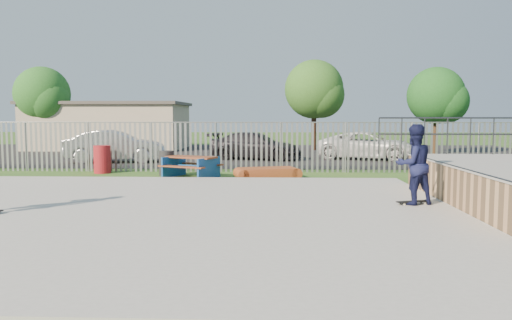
{
  "coord_description": "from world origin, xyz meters",
  "views": [
    {
      "loc": [
        3.39,
        -10.94,
        2.23
      ],
      "look_at": [
        2.89,
        2.0,
        1.1
      ],
      "focal_mm": 35.0,
      "sensor_mm": 36.0,
      "label": 1
    }
  ],
  "objects_px": {
    "skater_navy": "(414,165)",
    "tree_left": "(42,94)",
    "funbox": "(267,173)",
    "car_white": "(368,146)",
    "trash_bin_grey": "(167,163)",
    "picnic_table": "(191,167)",
    "tree_right": "(436,96)",
    "tree_mid": "(314,89)",
    "car_dark": "(255,146)",
    "trash_bin_red": "(102,159)",
    "car_silver": "(115,146)"
  },
  "relations": [
    {
      "from": "skater_navy",
      "to": "tree_left",
      "type": "bearing_deg",
      "value": -66.12
    },
    {
      "from": "tree_left",
      "to": "skater_navy",
      "type": "bearing_deg",
      "value": -47.56
    },
    {
      "from": "funbox",
      "to": "car_white",
      "type": "bearing_deg",
      "value": 42.18
    },
    {
      "from": "trash_bin_grey",
      "to": "tree_left",
      "type": "height_order",
      "value": "tree_left"
    },
    {
      "from": "picnic_table",
      "to": "funbox",
      "type": "xyz_separation_m",
      "value": [
        2.79,
        -0.18,
        -0.2
      ]
    },
    {
      "from": "tree_left",
      "to": "trash_bin_grey",
      "type": "bearing_deg",
      "value": -50.51
    },
    {
      "from": "tree_right",
      "to": "skater_navy",
      "type": "xyz_separation_m",
      "value": [
        -6.11,
        -17.85,
        -2.33
      ]
    },
    {
      "from": "car_white",
      "to": "tree_mid",
      "type": "relative_size",
      "value": 0.86
    },
    {
      "from": "trash_bin_grey",
      "to": "skater_navy",
      "type": "relative_size",
      "value": 0.49
    },
    {
      "from": "trash_bin_grey",
      "to": "picnic_table",
      "type": "bearing_deg",
      "value": -29.3
    },
    {
      "from": "tree_left",
      "to": "tree_mid",
      "type": "distance_m",
      "value": 17.65
    },
    {
      "from": "funbox",
      "to": "car_dark",
      "type": "height_order",
      "value": "car_dark"
    },
    {
      "from": "trash_bin_grey",
      "to": "car_white",
      "type": "xyz_separation_m",
      "value": [
        8.91,
        7.36,
        0.26
      ]
    },
    {
      "from": "trash_bin_grey",
      "to": "tree_mid",
      "type": "distance_m",
      "value": 16.29
    },
    {
      "from": "tree_mid",
      "to": "picnic_table",
      "type": "bearing_deg",
      "value": -110.47
    },
    {
      "from": "trash_bin_red",
      "to": "car_silver",
      "type": "relative_size",
      "value": 0.23
    },
    {
      "from": "tree_mid",
      "to": "car_white",
      "type": "bearing_deg",
      "value": -72.32
    },
    {
      "from": "trash_bin_grey",
      "to": "skater_navy",
      "type": "distance_m",
      "value": 10.02
    },
    {
      "from": "picnic_table",
      "to": "car_white",
      "type": "xyz_separation_m",
      "value": [
        7.87,
        7.94,
        0.33
      ]
    },
    {
      "from": "tree_right",
      "to": "trash_bin_grey",
      "type": "bearing_deg",
      "value": -140.57
    },
    {
      "from": "skater_navy",
      "to": "car_silver",
      "type": "bearing_deg",
      "value": -65.77
    },
    {
      "from": "tree_mid",
      "to": "skater_navy",
      "type": "xyz_separation_m",
      "value": [
        0.73,
        -21.2,
        -2.89
      ]
    },
    {
      "from": "funbox",
      "to": "car_silver",
      "type": "bearing_deg",
      "value": 125.89
    },
    {
      "from": "funbox",
      "to": "picnic_table",
      "type": "bearing_deg",
      "value": 160.43
    },
    {
      "from": "picnic_table",
      "to": "car_dark",
      "type": "relative_size",
      "value": 0.49
    },
    {
      "from": "trash_bin_red",
      "to": "car_silver",
      "type": "height_order",
      "value": "car_silver"
    },
    {
      "from": "car_dark",
      "to": "car_white",
      "type": "xyz_separation_m",
      "value": [
        5.82,
        0.27,
        0.02
      ]
    },
    {
      "from": "car_white",
      "to": "tree_mid",
      "type": "distance_m",
      "value": 8.13
    },
    {
      "from": "skater_navy",
      "to": "trash_bin_red",
      "type": "bearing_deg",
      "value": -55.15
    },
    {
      "from": "trash_bin_grey",
      "to": "tree_mid",
      "type": "relative_size",
      "value": 0.16
    },
    {
      "from": "trash_bin_red",
      "to": "skater_navy",
      "type": "relative_size",
      "value": 0.57
    },
    {
      "from": "car_white",
      "to": "tree_left",
      "type": "xyz_separation_m",
      "value": [
        -19.87,
        5.94,
        2.93
      ]
    },
    {
      "from": "car_silver",
      "to": "funbox",
      "type": "bearing_deg",
      "value": -137.56
    },
    {
      "from": "car_silver",
      "to": "car_dark",
      "type": "height_order",
      "value": "car_silver"
    },
    {
      "from": "trash_bin_grey",
      "to": "car_silver",
      "type": "bearing_deg",
      "value": 125.21
    },
    {
      "from": "picnic_table",
      "to": "car_dark",
      "type": "xyz_separation_m",
      "value": [
        2.05,
        7.67,
        0.32
      ]
    },
    {
      "from": "car_silver",
      "to": "tree_mid",
      "type": "relative_size",
      "value": 0.79
    },
    {
      "from": "car_silver",
      "to": "tree_mid",
      "type": "distance_m",
      "value": 14.24
    },
    {
      "from": "picnic_table",
      "to": "car_silver",
      "type": "xyz_separation_m",
      "value": [
        -4.64,
        5.69,
        0.4
      ]
    },
    {
      "from": "tree_left",
      "to": "tree_mid",
      "type": "height_order",
      "value": "tree_mid"
    },
    {
      "from": "trash_bin_red",
      "to": "funbox",
      "type": "bearing_deg",
      "value": -12.96
    },
    {
      "from": "car_dark",
      "to": "trash_bin_grey",
      "type": "bearing_deg",
      "value": 170.58
    },
    {
      "from": "picnic_table",
      "to": "tree_mid",
      "type": "bearing_deg",
      "value": 94.51
    },
    {
      "from": "funbox",
      "to": "car_white",
      "type": "height_order",
      "value": "car_white"
    },
    {
      "from": "car_white",
      "to": "funbox",
      "type": "bearing_deg",
      "value": 166.4
    },
    {
      "from": "trash_bin_red",
      "to": "tree_mid",
      "type": "relative_size",
      "value": 0.18
    },
    {
      "from": "trash_bin_grey",
      "to": "car_silver",
      "type": "xyz_separation_m",
      "value": [
        -3.6,
        5.11,
        0.33
      ]
    },
    {
      "from": "car_dark",
      "to": "tree_right",
      "type": "bearing_deg",
      "value": -54.83
    },
    {
      "from": "car_white",
      "to": "tree_right",
      "type": "distance_m",
      "value": 6.5
    },
    {
      "from": "picnic_table",
      "to": "tree_right",
      "type": "xyz_separation_m",
      "value": [
        12.45,
        11.68,
        3.03
      ]
    }
  ]
}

